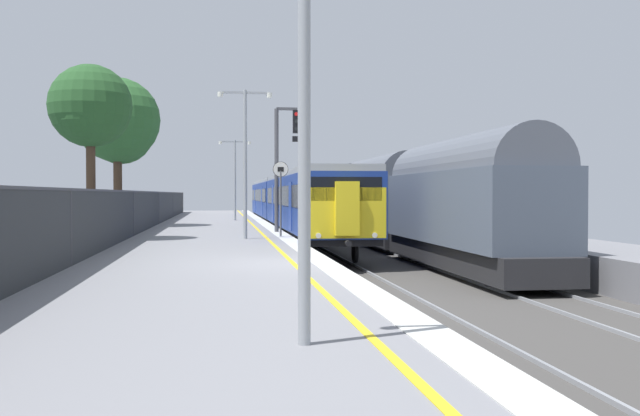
{
  "coord_description": "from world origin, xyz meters",
  "views": [
    {
      "loc": [
        -2.06,
        -16.81,
        1.65
      ],
      "look_at": [
        1.41,
        7.92,
        1.16
      ],
      "focal_mm": 39.96,
      "sensor_mm": 36.0,
      "label": 1
    }
  ],
  "objects_px": {
    "background_tree_left": "(89,109)",
    "platform_lamp_mid": "(245,151)",
    "platform_lamp_near": "(304,79)",
    "signal_gantry": "(282,155)",
    "platform_lamp_far": "(235,172)",
    "background_tree_centre": "(119,124)",
    "commuter_train_at_platform": "(290,200)",
    "speed_limit_sign": "(281,189)",
    "freight_train_adjacent_track": "(356,197)"
  },
  "relations": [
    {
      "from": "signal_gantry",
      "to": "speed_limit_sign",
      "type": "distance_m",
      "value": 3.63
    },
    {
      "from": "platform_lamp_far",
      "to": "platform_lamp_near",
      "type": "bearing_deg",
      "value": -90.0
    },
    {
      "from": "commuter_train_at_platform",
      "to": "background_tree_centre",
      "type": "bearing_deg",
      "value": -149.83
    },
    {
      "from": "speed_limit_sign",
      "to": "platform_lamp_near",
      "type": "height_order",
      "value": "platform_lamp_near"
    },
    {
      "from": "background_tree_left",
      "to": "signal_gantry",
      "type": "bearing_deg",
      "value": 32.21
    },
    {
      "from": "platform_lamp_mid",
      "to": "signal_gantry",
      "type": "bearing_deg",
      "value": 68.42
    },
    {
      "from": "speed_limit_sign",
      "to": "background_tree_centre",
      "type": "height_order",
      "value": "background_tree_centre"
    },
    {
      "from": "commuter_train_at_platform",
      "to": "signal_gantry",
      "type": "distance_m",
      "value": 12.24
    },
    {
      "from": "speed_limit_sign",
      "to": "platform_lamp_mid",
      "type": "bearing_deg",
      "value": -140.02
    },
    {
      "from": "speed_limit_sign",
      "to": "background_tree_left",
      "type": "bearing_deg",
      "value": -169.37
    },
    {
      "from": "platform_lamp_near",
      "to": "platform_lamp_mid",
      "type": "xyz_separation_m",
      "value": [
        0.0,
        18.59,
        0.34
      ]
    },
    {
      "from": "signal_gantry",
      "to": "commuter_train_at_platform",
      "type": "bearing_deg",
      "value": 82.92
    },
    {
      "from": "commuter_train_at_platform",
      "to": "platform_lamp_far",
      "type": "height_order",
      "value": "platform_lamp_far"
    },
    {
      "from": "commuter_train_at_platform",
      "to": "platform_lamp_near",
      "type": "height_order",
      "value": "platform_lamp_near"
    },
    {
      "from": "speed_limit_sign",
      "to": "platform_lamp_far",
      "type": "xyz_separation_m",
      "value": [
        -1.4,
        17.41,
        1.17
      ]
    },
    {
      "from": "platform_lamp_near",
      "to": "freight_train_adjacent_track",
      "type": "bearing_deg",
      "value": 78.18
    },
    {
      "from": "commuter_train_at_platform",
      "to": "platform_lamp_mid",
      "type": "height_order",
      "value": "platform_lamp_mid"
    },
    {
      "from": "platform_lamp_far",
      "to": "background_tree_centre",
      "type": "distance_m",
      "value": 9.91
    },
    {
      "from": "platform_lamp_far",
      "to": "platform_lamp_mid",
      "type": "bearing_deg",
      "value": -90.0
    },
    {
      "from": "platform_lamp_mid",
      "to": "background_tree_centre",
      "type": "distance_m",
      "value": 12.73
    },
    {
      "from": "speed_limit_sign",
      "to": "platform_lamp_mid",
      "type": "distance_m",
      "value": 2.31
    },
    {
      "from": "freight_train_adjacent_track",
      "to": "background_tree_left",
      "type": "xyz_separation_m",
      "value": [
        -12.76,
        -16.2,
        3.23
      ]
    },
    {
      "from": "speed_limit_sign",
      "to": "background_tree_left",
      "type": "height_order",
      "value": "background_tree_left"
    },
    {
      "from": "freight_train_adjacent_track",
      "to": "background_tree_centre",
      "type": "bearing_deg",
      "value": -159.19
    },
    {
      "from": "signal_gantry",
      "to": "background_tree_centre",
      "type": "relative_size",
      "value": 0.71
    },
    {
      "from": "freight_train_adjacent_track",
      "to": "speed_limit_sign",
      "type": "xyz_separation_m",
      "value": [
        -5.85,
        -14.9,
        0.39
      ]
    },
    {
      "from": "freight_train_adjacent_track",
      "to": "speed_limit_sign",
      "type": "distance_m",
      "value": 16.01
    },
    {
      "from": "background_tree_centre",
      "to": "platform_lamp_far",
      "type": "bearing_deg",
      "value": 51.4
    },
    {
      "from": "commuter_train_at_platform",
      "to": "platform_lamp_far",
      "type": "bearing_deg",
      "value": 146.41
    },
    {
      "from": "platform_lamp_far",
      "to": "commuter_train_at_platform",
      "type": "bearing_deg",
      "value": -33.59
    },
    {
      "from": "signal_gantry",
      "to": "platform_lamp_far",
      "type": "distance_m",
      "value": 14.24
    },
    {
      "from": "platform_lamp_near",
      "to": "background_tree_left",
      "type": "bearing_deg",
      "value": 106.6
    },
    {
      "from": "platform_lamp_far",
      "to": "background_tree_centre",
      "type": "xyz_separation_m",
      "value": [
        -6.03,
        -7.55,
        2.2
      ]
    },
    {
      "from": "platform_lamp_near",
      "to": "platform_lamp_far",
      "type": "distance_m",
      "value": 37.17
    },
    {
      "from": "signal_gantry",
      "to": "background_tree_left",
      "type": "xyz_separation_m",
      "value": [
        -7.27,
        -4.58,
        1.33
      ]
    },
    {
      "from": "platform_lamp_near",
      "to": "background_tree_centre",
      "type": "xyz_separation_m",
      "value": [
        -6.03,
        29.62,
        2.31
      ]
    },
    {
      "from": "speed_limit_sign",
      "to": "platform_lamp_mid",
      "type": "xyz_separation_m",
      "value": [
        -1.4,
        -1.18,
        1.4
      ]
    },
    {
      "from": "freight_train_adjacent_track",
      "to": "background_tree_left",
      "type": "distance_m",
      "value": 20.87
    },
    {
      "from": "signal_gantry",
      "to": "background_tree_left",
      "type": "relative_size",
      "value": 0.86
    },
    {
      "from": "background_tree_left",
      "to": "platform_lamp_mid",
      "type": "bearing_deg",
      "value": 1.24
    },
    {
      "from": "freight_train_adjacent_track",
      "to": "platform_lamp_mid",
      "type": "distance_m",
      "value": 17.73
    },
    {
      "from": "platform_lamp_near",
      "to": "platform_lamp_far",
      "type": "bearing_deg",
      "value": 90.0
    },
    {
      "from": "commuter_train_at_platform",
      "to": "background_tree_centre",
      "type": "xyz_separation_m",
      "value": [
        -9.28,
        -5.4,
        3.94
      ]
    },
    {
      "from": "platform_lamp_far",
      "to": "background_tree_left",
      "type": "distance_m",
      "value": 19.57
    },
    {
      "from": "commuter_train_at_platform",
      "to": "speed_limit_sign",
      "type": "height_order",
      "value": "speed_limit_sign"
    },
    {
      "from": "speed_limit_sign",
      "to": "background_tree_left",
      "type": "relative_size",
      "value": 0.46
    },
    {
      "from": "platform_lamp_mid",
      "to": "commuter_train_at_platform",
      "type": "bearing_deg",
      "value": 78.81
    },
    {
      "from": "platform_lamp_near",
      "to": "platform_lamp_far",
      "type": "height_order",
      "value": "platform_lamp_far"
    },
    {
      "from": "platform_lamp_mid",
      "to": "speed_limit_sign",
      "type": "bearing_deg",
      "value": 39.98
    },
    {
      "from": "signal_gantry",
      "to": "platform_lamp_near",
      "type": "relative_size",
      "value": 1.12
    }
  ]
}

